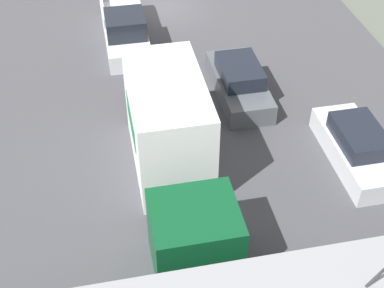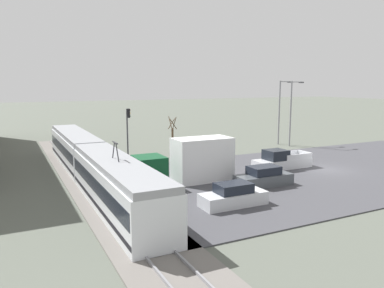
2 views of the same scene
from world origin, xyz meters
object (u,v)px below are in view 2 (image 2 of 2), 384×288
at_px(street_lamp_near_crossing, 292,109).
at_px(sedan_car_0, 233,196).
at_px(light_rail_tram, 91,163).
at_px(pickup_truck, 281,161).
at_px(no_parking_sign, 203,142).
at_px(traffic_light_pole, 128,127).
at_px(box_truck, 190,162).
at_px(sedan_car_1, 264,177).
at_px(street_tree, 173,138).
at_px(street_lamp_mid_block, 280,108).

bearing_deg(street_lamp_near_crossing, sedan_car_0, 130.93).
relative_size(light_rail_tram, pickup_truck, 5.26).
distance_m(pickup_truck, no_parking_sign, 10.69).
height_order(light_rail_tram, sedan_car_0, light_rail_tram).
bearing_deg(traffic_light_pole, sedan_car_0, -174.22).
xyz_separation_m(light_rail_tram, sedan_car_0, (-10.48, -7.04, -0.93)).
height_order(light_rail_tram, traffic_light_pole, traffic_light_pole).
relative_size(pickup_truck, no_parking_sign, 2.68).
bearing_deg(sedan_car_0, pickup_truck, 126.01).
xyz_separation_m(sedan_car_0, no_parking_sign, (17.64, -7.24, 0.63)).
height_order(box_truck, sedan_car_1, box_truck).
bearing_deg(box_truck, sedan_car_1, -127.51).
bearing_deg(no_parking_sign, light_rail_tram, 116.65).
bearing_deg(street_lamp_near_crossing, traffic_light_pole, 89.61).
bearing_deg(traffic_light_pole, pickup_truck, -130.30).
relative_size(box_truck, sedan_car_1, 1.78).
distance_m(box_truck, sedan_car_1, 6.00).
height_order(street_tree, street_lamp_near_crossing, street_lamp_near_crossing).
xyz_separation_m(street_tree, street_lamp_near_crossing, (-1.33, -16.19, 2.84)).
xyz_separation_m(box_truck, street_tree, (11.93, -3.65, 0.27)).
bearing_deg(no_parking_sign, box_truck, 146.98).
relative_size(sedan_car_0, sedan_car_1, 0.98).
height_order(box_truck, no_parking_sign, box_truck).
bearing_deg(pickup_truck, sedan_car_0, 126.01).
xyz_separation_m(box_truck, pickup_truck, (0.66, -10.01, -0.96)).
bearing_deg(light_rail_tram, street_tree, -52.97).
distance_m(street_lamp_near_crossing, street_lamp_mid_block, 1.97).
relative_size(sedan_car_0, street_tree, 1.03).
bearing_deg(street_lamp_mid_block, pickup_truck, 141.13).
bearing_deg(box_truck, no_parking_sign, -33.02).
bearing_deg(sedan_car_1, street_lamp_near_crossing, 133.16).
bearing_deg(street_lamp_near_crossing, no_parking_sign, 88.51).
bearing_deg(no_parking_sign, traffic_light_pole, 91.17).
distance_m(light_rail_tram, sedan_car_0, 12.66).
bearing_deg(pickup_truck, sedan_car_1, 128.71).
distance_m(sedan_car_0, no_parking_sign, 19.08).
xyz_separation_m(box_truck, traffic_light_pole, (10.75, 1.90, 1.83)).
bearing_deg(sedan_car_0, street_lamp_mid_block, 134.32).
relative_size(sedan_car_1, street_lamp_near_crossing, 0.55).
distance_m(street_tree, street_lamp_near_crossing, 16.49).
distance_m(sedan_car_1, no_parking_sign, 14.75).
distance_m(box_truck, traffic_light_pole, 11.07).
bearing_deg(box_truck, street_lamp_mid_block, -57.34).
xyz_separation_m(sedan_car_0, street_tree, (18.64, -3.78, 1.29)).
relative_size(light_rail_tram, traffic_light_pole, 5.54).
bearing_deg(street_lamp_mid_block, traffic_light_pole, 94.82).
bearing_deg(street_tree, traffic_light_pole, 102.00).
distance_m(box_truck, no_parking_sign, 13.05).
bearing_deg(sedan_car_1, traffic_light_pole, -155.35).
bearing_deg(street_lamp_near_crossing, pickup_truck, 135.33).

